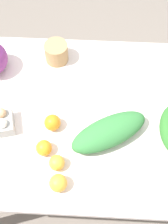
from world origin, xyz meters
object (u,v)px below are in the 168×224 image
(orange_1, at_px, (58,183))
(orange_2, at_px, (44,148))
(orange_3, at_px, (52,123))
(paper_bag, at_px, (56,52))
(greens_bunch_kale, at_px, (109,132))
(orange_0, at_px, (57,163))

(orange_1, bearing_deg, orange_2, -63.38)
(orange_2, relative_size, orange_3, 0.93)
(paper_bag, xyz_separation_m, orange_1, (-0.07, 0.64, -0.01))
(orange_1, bearing_deg, orange_3, -79.35)
(greens_bunch_kale, xyz_separation_m, orange_3, (0.24, -0.04, -0.01))
(greens_bunch_kale, bearing_deg, paper_bag, -57.93)
(orange_2, xyz_separation_m, orange_3, (-0.02, -0.12, 0.00))
(orange_0, bearing_deg, paper_bag, -84.51)
(orange_3, bearing_deg, orange_1, 100.65)
(orange_0, relative_size, orange_1, 0.91)
(greens_bunch_kale, bearing_deg, orange_2, 16.75)
(greens_bunch_kale, distance_m, orange_0, 0.25)
(paper_bag, xyz_separation_m, orange_0, (-0.05, 0.56, -0.02))
(orange_0, xyz_separation_m, orange_3, (0.04, -0.18, 0.00))
(greens_bunch_kale, xyz_separation_m, orange_1, (0.19, 0.23, -0.01))
(paper_bag, relative_size, orange_2, 1.69)
(paper_bag, height_order, orange_1, paper_bag)
(paper_bag, relative_size, greens_bunch_kale, 0.33)
(orange_3, bearing_deg, paper_bag, -87.32)
(greens_bunch_kale, distance_m, orange_3, 0.25)
(greens_bunch_kale, relative_size, orange_2, 5.12)
(paper_bag, xyz_separation_m, greens_bunch_kale, (-0.26, 0.42, -0.00))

